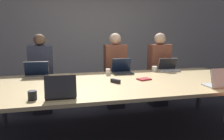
{
  "coord_description": "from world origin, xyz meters",
  "views": [
    {
      "loc": [
        -0.85,
        -2.84,
        1.42
      ],
      "look_at": [
        -0.13,
        0.1,
        0.9
      ],
      "focal_mm": 35.0,
      "sensor_mm": 36.0,
      "label": 1
    }
  ],
  "objects_px": {
    "laptop_far_center": "(122,69)",
    "cup_far_center": "(108,72)",
    "laptop_far_left": "(36,73)",
    "laptop_near_right": "(220,82)",
    "laptop_near_left": "(61,91)",
    "cup_near_left": "(32,95)",
    "stapler": "(115,81)",
    "person_far_left": "(41,76)",
    "person_far_center": "(115,72)",
    "laptop_far_right": "(168,67)",
    "person_far_right": "(159,71)",
    "cup_far_right": "(155,69)"
  },
  "relations": [
    {
      "from": "laptop_near_left",
      "to": "laptop_far_right",
      "type": "bearing_deg",
      "value": -146.68
    },
    {
      "from": "laptop_far_left",
      "to": "person_far_center",
      "type": "bearing_deg",
      "value": 19.72
    },
    {
      "from": "cup_near_left",
      "to": "cup_far_right",
      "type": "relative_size",
      "value": 0.99
    },
    {
      "from": "laptop_far_center",
      "to": "stapler",
      "type": "distance_m",
      "value": 0.73
    },
    {
      "from": "cup_near_left",
      "to": "person_far_right",
      "type": "height_order",
      "value": "person_far_right"
    },
    {
      "from": "person_far_center",
      "to": "laptop_far_right",
      "type": "height_order",
      "value": "person_far_center"
    },
    {
      "from": "laptop_far_center",
      "to": "laptop_far_right",
      "type": "relative_size",
      "value": 0.96
    },
    {
      "from": "person_far_left",
      "to": "stapler",
      "type": "relative_size",
      "value": 9.31
    },
    {
      "from": "laptop_near_left",
      "to": "stapler",
      "type": "xyz_separation_m",
      "value": [
        0.72,
        0.53,
        -0.05
      ]
    },
    {
      "from": "person_far_left",
      "to": "cup_far_center",
      "type": "bearing_deg",
      "value": -28.81
    },
    {
      "from": "laptop_near_left",
      "to": "person_far_right",
      "type": "xyz_separation_m",
      "value": [
        1.88,
        1.6,
        -0.13
      ]
    },
    {
      "from": "person_far_left",
      "to": "person_far_right",
      "type": "height_order",
      "value": "person_far_right"
    },
    {
      "from": "laptop_far_center",
      "to": "person_far_center",
      "type": "bearing_deg",
      "value": 89.52
    },
    {
      "from": "cup_near_left",
      "to": "laptop_far_right",
      "type": "distance_m",
      "value": 2.49
    },
    {
      "from": "laptop_near_right",
      "to": "cup_far_center",
      "type": "bearing_deg",
      "value": -43.56
    },
    {
      "from": "laptop_near_left",
      "to": "cup_near_left",
      "type": "height_order",
      "value": "laptop_near_left"
    },
    {
      "from": "stapler",
      "to": "cup_near_left",
      "type": "bearing_deg",
      "value": 176.31
    },
    {
      "from": "person_far_left",
      "to": "laptop_near_left",
      "type": "relative_size",
      "value": 4.45
    },
    {
      "from": "laptop_near_left",
      "to": "stapler",
      "type": "bearing_deg",
      "value": -143.69
    },
    {
      "from": "cup_near_left",
      "to": "person_far_center",
      "type": "distance_m",
      "value": 2.12
    },
    {
      "from": "person_far_left",
      "to": "person_far_center",
      "type": "distance_m",
      "value": 1.33
    },
    {
      "from": "laptop_far_right",
      "to": "stapler",
      "type": "bearing_deg",
      "value": -148.66
    },
    {
      "from": "person_far_center",
      "to": "laptop_far_left",
      "type": "bearing_deg",
      "value": -160.28
    },
    {
      "from": "laptop_far_center",
      "to": "person_far_right",
      "type": "relative_size",
      "value": 0.23
    },
    {
      "from": "laptop_far_left",
      "to": "laptop_near_right",
      "type": "relative_size",
      "value": 1.14
    },
    {
      "from": "person_far_left",
      "to": "person_far_center",
      "type": "height_order",
      "value": "person_far_center"
    },
    {
      "from": "laptop_near_left",
      "to": "cup_near_left",
      "type": "xyz_separation_m",
      "value": [
        -0.28,
        0.0,
        -0.02
      ]
    },
    {
      "from": "laptop_far_left",
      "to": "stapler",
      "type": "distance_m",
      "value": 1.25
    },
    {
      "from": "laptop_far_center",
      "to": "cup_far_center",
      "type": "distance_m",
      "value": 0.28
    },
    {
      "from": "laptop_far_center",
      "to": "cup_far_center",
      "type": "relative_size",
      "value": 3.34
    },
    {
      "from": "laptop_far_right",
      "to": "cup_far_center",
      "type": "bearing_deg",
      "value": -173.32
    },
    {
      "from": "laptop_far_center",
      "to": "laptop_near_right",
      "type": "distance_m",
      "value": 1.5
    },
    {
      "from": "laptop_far_left",
      "to": "laptop_far_center",
      "type": "relative_size",
      "value": 1.09
    },
    {
      "from": "laptop_near_left",
      "to": "laptop_far_center",
      "type": "distance_m",
      "value": 1.57
    },
    {
      "from": "laptop_near_left",
      "to": "laptop_far_center",
      "type": "relative_size",
      "value": 0.96
    },
    {
      "from": "laptop_far_left",
      "to": "laptop_near_right",
      "type": "bearing_deg",
      "value": -27.75
    },
    {
      "from": "stapler",
      "to": "cup_far_right",
      "type": "bearing_deg",
      "value": 6.08
    },
    {
      "from": "cup_near_left",
      "to": "person_far_left",
      "type": "bearing_deg",
      "value": 91.24
    },
    {
      "from": "laptop_far_right",
      "to": "person_far_right",
      "type": "distance_m",
      "value": 0.39
    },
    {
      "from": "cup_near_left",
      "to": "stapler",
      "type": "xyz_separation_m",
      "value": [
        1.0,
        0.53,
        -0.02
      ]
    },
    {
      "from": "person_far_left",
      "to": "cup_far_right",
      "type": "bearing_deg",
      "value": -14.04
    },
    {
      "from": "person_far_center",
      "to": "person_far_left",
      "type": "bearing_deg",
      "value": 179.27
    },
    {
      "from": "laptop_far_center",
      "to": "cup_far_right",
      "type": "distance_m",
      "value": 0.59
    },
    {
      "from": "cup_far_right",
      "to": "laptop_near_left",
      "type": "bearing_deg",
      "value": -142.92
    },
    {
      "from": "cup_far_center",
      "to": "cup_far_right",
      "type": "distance_m",
      "value": 0.86
    },
    {
      "from": "laptop_near_left",
      "to": "person_far_center",
      "type": "xyz_separation_m",
      "value": [
        1.02,
        1.68,
        -0.14
      ]
    },
    {
      "from": "laptop_far_left",
      "to": "person_far_center",
      "type": "relative_size",
      "value": 0.25
    },
    {
      "from": "person_far_center",
      "to": "cup_far_center",
      "type": "height_order",
      "value": "person_far_center"
    },
    {
      "from": "cup_far_right",
      "to": "laptop_near_right",
      "type": "distance_m",
      "value": 1.26
    },
    {
      "from": "laptop_near_left",
      "to": "cup_near_left",
      "type": "bearing_deg",
      "value": -0.21
    }
  ]
}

